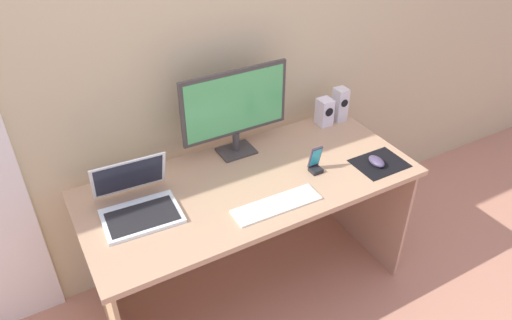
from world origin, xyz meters
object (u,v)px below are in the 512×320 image
Objects in this scene: speaker_near_monitor at (324,112)px; phone_in_dock at (315,163)px; keyboard_external at (277,205)px; laptop at (137,202)px; monitor at (235,108)px; speaker_right at (340,104)px; mouse at (377,161)px.

speaker_near_monitor is 1.11× the size of phone_in_dock.
keyboard_external is at bearing -141.50° from speaker_near_monitor.
monitor is at bearing 18.98° from laptop.
keyboard_external is (-0.70, -0.48, -0.09)m from speaker_right.
phone_in_dock reaches higher than mouse.
phone_in_dock is (0.83, -0.14, 0.00)m from laptop.
speaker_near_monitor reaches higher than mouse.
laptop is at bearing 171.66° from mouse.
speaker_right is at bearing 40.25° from phone_in_dock.
mouse is 0.31m from phone_in_dock.
speaker_right is 1.26× the size of speaker_near_monitor.
laptop is at bearing 155.12° from keyboard_external.
speaker_near_monitor is 1.16m from laptop.
laptop reaches higher than speaker_near_monitor.
monitor is 0.65m from laptop.
laptop is at bearing -170.38° from speaker_right.
speaker_right is 1.92× the size of mouse.
speaker_near_monitor is at bearing 92.48° from mouse.
monitor is 0.58m from speaker_near_monitor.
speaker_right is at bearing 0.94° from monitor.
speaker_right is 0.85m from keyboard_external.
laptop reaches higher than speaker_right.
keyboard_external is 4.04× the size of mouse.
keyboard_external is at bearing -156.18° from phone_in_dock.
speaker_near_monitor is at bearing -179.94° from speaker_right.
monitor reaches higher than mouse.
mouse reaches higher than keyboard_external.
monitor is at bearing 86.16° from keyboard_external.
keyboard_external is (0.54, -0.27, -0.04)m from laptop.
monitor is 0.53m from keyboard_external.
mouse is at bearing 3.83° from keyboard_external.
speaker_near_monitor is 0.45× the size of laptop.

